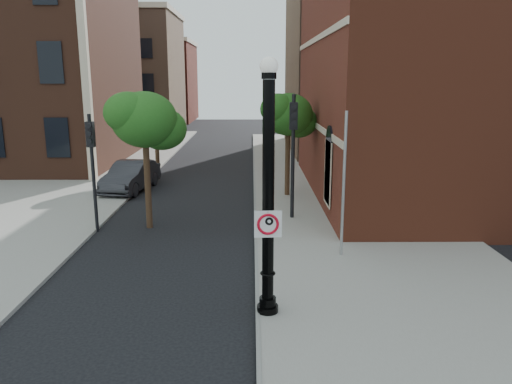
{
  "coord_description": "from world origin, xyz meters",
  "views": [
    {
      "loc": [
        1.92,
        -10.52,
        5.72
      ],
      "look_at": [
        2.02,
        2.0,
        2.84
      ],
      "focal_mm": 35.0,
      "sensor_mm": 36.0,
      "label": 1
    }
  ],
  "objects_px": {
    "parked_car": "(131,176)",
    "traffic_signal_right": "(293,137)",
    "traffic_signal_left": "(92,154)",
    "lamppost": "(268,204)",
    "no_parking_sign": "(268,224)"
  },
  "relations": [
    {
      "from": "parked_car",
      "to": "traffic_signal_left",
      "type": "xyz_separation_m",
      "value": [
        0.35,
        -7.02,
        2.22
      ]
    },
    {
      "from": "lamppost",
      "to": "parked_car",
      "type": "relative_size",
      "value": 1.32
    },
    {
      "from": "parked_car",
      "to": "no_parking_sign",
      "type": "bearing_deg",
      "value": -56.09
    },
    {
      "from": "lamppost",
      "to": "parked_car",
      "type": "distance_m",
      "value": 15.6
    },
    {
      "from": "traffic_signal_left",
      "to": "no_parking_sign",
      "type": "bearing_deg",
      "value": -48.29
    },
    {
      "from": "traffic_signal_left",
      "to": "traffic_signal_right",
      "type": "relative_size",
      "value": 0.87
    },
    {
      "from": "lamppost",
      "to": "traffic_signal_right",
      "type": "height_order",
      "value": "lamppost"
    },
    {
      "from": "no_parking_sign",
      "to": "lamppost",
      "type": "bearing_deg",
      "value": 85.6
    },
    {
      "from": "no_parking_sign",
      "to": "parked_car",
      "type": "relative_size",
      "value": 0.14
    },
    {
      "from": "parked_car",
      "to": "lamppost",
      "type": "bearing_deg",
      "value": -55.82
    },
    {
      "from": "parked_car",
      "to": "traffic_signal_right",
      "type": "xyz_separation_m",
      "value": [
        7.88,
        -5.52,
        2.67
      ]
    },
    {
      "from": "no_parking_sign",
      "to": "parked_car",
      "type": "distance_m",
      "value": 15.69
    },
    {
      "from": "parked_car",
      "to": "traffic_signal_right",
      "type": "distance_m",
      "value": 9.99
    },
    {
      "from": "lamppost",
      "to": "no_parking_sign",
      "type": "distance_m",
      "value": 0.47
    },
    {
      "from": "lamppost",
      "to": "no_parking_sign",
      "type": "xyz_separation_m",
      "value": [
        -0.01,
        -0.16,
        -0.44
      ]
    }
  ]
}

